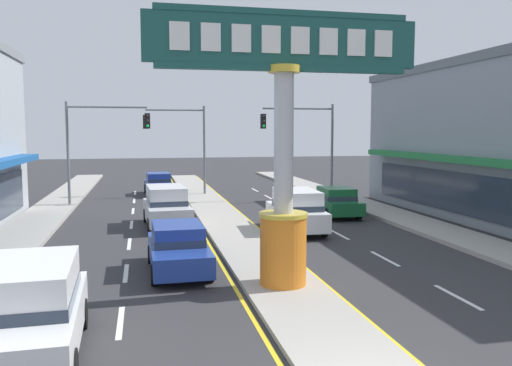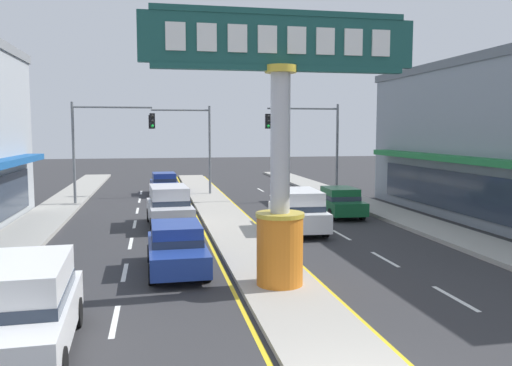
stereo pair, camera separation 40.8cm
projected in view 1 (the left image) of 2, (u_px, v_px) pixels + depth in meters
name	position (u px, v px, depth m)	size (l,w,h in m)	color
median_strip	(223.00, 220.00, 26.17)	(2.31, 52.00, 0.14)	#A39E93
sidewalk_left	(22.00, 235.00, 22.34)	(2.40, 60.00, 0.18)	#9E9B93
sidewalk_right	(407.00, 220.00, 26.10)	(2.40, 60.00, 0.18)	#9E9B93
lane_markings	(227.00, 226.00, 24.86)	(9.05, 52.00, 0.01)	silver
district_sign	(284.00, 149.00, 14.62)	(7.68, 1.39, 7.64)	orange
traffic_light_left_side	(99.00, 135.00, 31.05)	(4.86, 0.46, 6.20)	slate
traffic_light_right_side	(306.00, 135.00, 33.43)	(4.86, 0.46, 6.20)	slate
traffic_light_median_far	(182.00, 135.00, 35.78)	(4.20, 0.46, 6.20)	slate
suv_near_right_lane	(296.00, 210.00, 23.39)	(2.14, 4.69, 1.90)	white
suv_far_right_lane	(30.00, 309.00, 10.41)	(2.10, 4.67, 1.90)	white
sedan_near_left_lane	(178.00, 247.00, 16.80)	(1.91, 4.34, 1.53)	navy
sedan_mid_left_lane	(336.00, 201.00, 27.78)	(1.97, 4.37, 1.53)	#14562D
sedan_far_left_oncoming	(158.00, 183.00, 37.03)	(2.02, 4.39, 1.53)	navy
suv_kerb_right	(166.00, 206.00, 24.70)	(2.16, 4.70, 1.90)	silver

